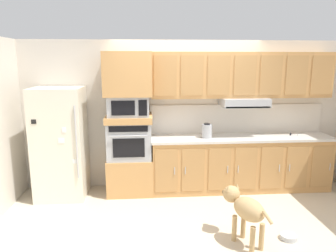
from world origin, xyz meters
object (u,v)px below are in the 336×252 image
microwave (129,106)px  electric_kettle (207,131)px  screwdriver (291,134)px  dog (245,208)px  built_in_oven (129,140)px  dog_food_bowl (289,237)px  refrigerator (60,143)px

microwave → electric_kettle: 1.34m
electric_kettle → screwdriver: bearing=3.3°
screwdriver → dog: screwdriver is taller
screwdriver → dog: bearing=-128.3°
built_in_oven → microwave: microwave is taller
microwave → dog: size_ratio=0.83×
dog → dog_food_bowl: (0.58, 0.02, -0.42)m
refrigerator → dog: refrigerator is taller
built_in_oven → dog: (1.42, -1.64, -0.45)m
refrigerator → dog: (2.51, -1.57, -0.43)m
screwdriver → built_in_oven: bearing=-179.2°
built_in_oven → dog_food_bowl: 2.72m
dog → dog_food_bowl: bearing=-113.8°
screwdriver → dog: 2.19m
microwave → dog: microwave is taller
microwave → screwdriver: bearing=0.8°
electric_kettle → dog_food_bowl: electric_kettle is taller
refrigerator → built_in_oven: bearing=3.6°
microwave → electric_kettle: (1.27, -0.05, -0.43)m
microwave → dog_food_bowl: size_ratio=3.22×
microwave → dog_food_bowl: microwave is taller
microwave → dog_food_bowl: bearing=-39.1°
built_in_oven → screwdriver: (2.74, 0.04, 0.03)m
built_in_oven → dog_food_bowl: size_ratio=3.50×
refrigerator → dog_food_bowl: refrigerator is taller
refrigerator → screwdriver: bearing=1.6°
refrigerator → screwdriver: size_ratio=10.61×
electric_kettle → dog_food_bowl: 2.01m
screwdriver → electric_kettle: bearing=-176.7°
dog → dog_food_bowl: dog is taller
dog → refrigerator: bearing=32.5°
built_in_oven → dog: bearing=-49.2°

